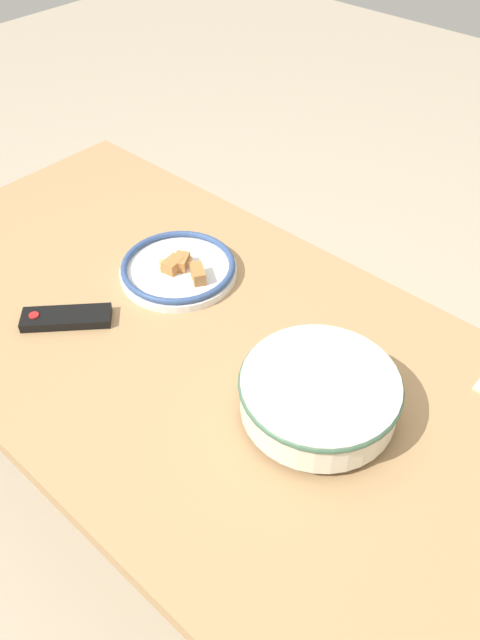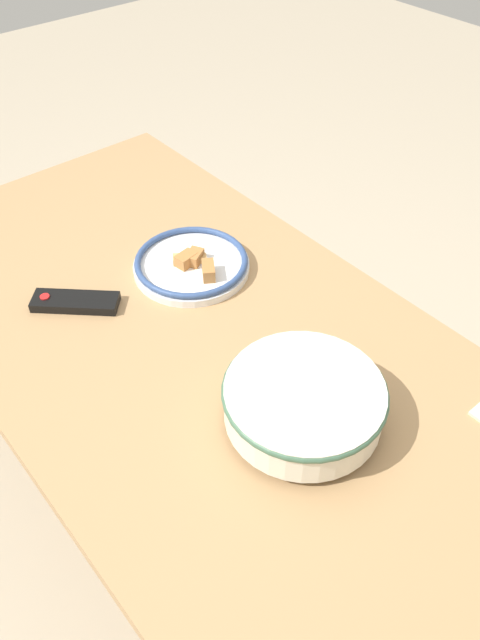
{
  "view_description": "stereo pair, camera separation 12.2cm",
  "coord_description": "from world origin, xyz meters",
  "views": [
    {
      "loc": [
        -0.66,
        0.59,
        1.61
      ],
      "look_at": [
        -0.06,
        -0.06,
        0.77
      ],
      "focal_mm": 35.0,
      "sensor_mm": 36.0,
      "label": 1
    },
    {
      "loc": [
        -0.74,
        0.5,
        1.61
      ],
      "look_at": [
        -0.06,
        -0.06,
        0.77
      ],
      "focal_mm": 35.0,
      "sensor_mm": 36.0,
      "label": 2
    }
  ],
  "objects": [
    {
      "name": "ground_plane",
      "position": [
        0.0,
        0.0,
        0.0
      ],
      "size": [
        8.0,
        8.0,
        0.0
      ],
      "primitive_type": "plane",
      "color": "#B7A88E"
    },
    {
      "name": "dining_table",
      "position": [
        0.0,
        0.0,
        0.65
      ],
      "size": [
        1.56,
        0.81,
        0.73
      ],
      "color": "tan",
      "rests_on": "ground_plane"
    },
    {
      "name": "noodle_bowl",
      "position": [
        -0.29,
        -0.01,
        0.78
      ],
      "size": [
        0.28,
        0.28,
        0.09
      ],
      "color": "silver",
      "rests_on": "dining_table"
    },
    {
      "name": "food_plate",
      "position": [
        0.17,
        -0.11,
        0.75
      ],
      "size": [
        0.26,
        0.26,
        0.05
      ],
      "color": "white",
      "rests_on": "dining_table"
    },
    {
      "name": "tv_remote",
      "position": [
        0.23,
        0.14,
        0.74
      ],
      "size": [
        0.17,
        0.17,
        0.02
      ],
      "rotation": [
        0.0,
        0.0,
        5.52
      ],
      "color": "black",
      "rests_on": "dining_table"
    }
  ]
}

